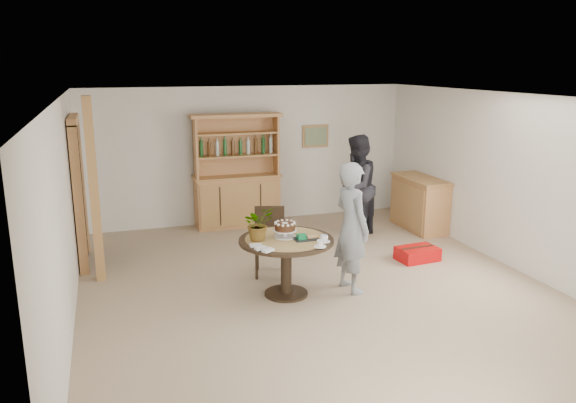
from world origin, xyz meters
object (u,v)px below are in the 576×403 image
at_px(adult_person, 356,187).
at_px(hutch, 237,189).
at_px(dining_table, 286,250).
at_px(dining_chair, 270,236).
at_px(sideboard, 420,203).
at_px(red_suitcase, 417,254).
at_px(teen_boy, 352,227).

bearing_deg(adult_person, hutch, -79.18).
distance_m(dining_table, dining_chair, 0.83).
xyz_separation_m(hutch, sideboard, (3.04, -1.24, -0.22)).
height_order(sideboard, dining_chair, dining_chair).
bearing_deg(red_suitcase, sideboard, 53.88).
height_order(sideboard, adult_person, adult_person).
xyz_separation_m(hutch, dining_table, (-0.14, -3.32, -0.08)).
xyz_separation_m(teen_boy, red_suitcase, (1.44, 0.72, -0.75)).
bearing_deg(teen_boy, dining_chair, 32.98).
relative_size(dining_chair, red_suitcase, 1.50).
relative_size(dining_table, adult_person, 0.69).
height_order(dining_table, dining_chair, dining_chair).
bearing_deg(red_suitcase, teen_boy, -158.12).
xyz_separation_m(dining_table, adult_person, (1.89, 2.01, 0.27)).
bearing_deg(red_suitcase, dining_table, -169.56).
bearing_deg(dining_table, teen_boy, -6.71).
distance_m(dining_chair, red_suitcase, 2.31).
bearing_deg(dining_table, dining_chair, 88.43).
distance_m(dining_table, teen_boy, 0.89).
bearing_deg(dining_chair, adult_person, 48.81).
bearing_deg(dining_chair, red_suitcase, 11.34).
xyz_separation_m(dining_table, dining_chair, (0.02, 0.83, -0.07)).
height_order(dining_table, red_suitcase, dining_table).
bearing_deg(hutch, teen_boy, -78.19).
relative_size(hutch, teen_boy, 1.20).
relative_size(hutch, dining_chair, 2.16).
height_order(dining_chair, teen_boy, teen_boy).
distance_m(hutch, dining_table, 3.32).
distance_m(hutch, red_suitcase, 3.50).
bearing_deg(adult_person, sideboard, 140.65).
bearing_deg(dining_table, hutch, 87.66).
xyz_separation_m(sideboard, red_suitcase, (-0.89, -1.46, -0.37)).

